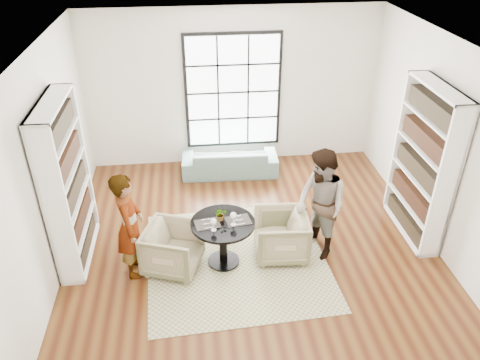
{
  "coord_description": "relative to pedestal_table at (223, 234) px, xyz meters",
  "views": [
    {
      "loc": [
        -0.82,
        -5.4,
        4.55
      ],
      "look_at": [
        -0.16,
        0.4,
        1.05
      ],
      "focal_mm": 35.0,
      "sensor_mm": 36.0,
      "label": 1
    }
  ],
  "objects": [
    {
      "name": "ground",
      "position": [
        0.46,
        0.16,
        -0.52
      ],
      "size": [
        6.0,
        6.0,
        0.0
      ],
      "primitive_type": "plane",
      "color": "#593515"
    },
    {
      "name": "room_shell",
      "position": [
        0.46,
        0.7,
        0.73
      ],
      "size": [
        6.0,
        6.01,
        6.0
      ],
      "color": "silver",
      "rests_on": "ground"
    },
    {
      "name": "rug",
      "position": [
        0.2,
        0.04,
        -0.52
      ],
      "size": [
        2.7,
        2.7,
        0.01
      ],
      "primitive_type": "cube",
      "rotation": [
        0.0,
        0.0,
        0.05
      ],
      "color": "tan",
      "rests_on": "ground"
    },
    {
      "name": "pedestal_table",
      "position": [
        0.0,
        0.0,
        0.0
      ],
      "size": [
        0.9,
        0.9,
        0.72
      ],
      "rotation": [
        0.0,
        0.0,
        0.17
      ],
      "color": "black",
      "rests_on": "ground"
    },
    {
      "name": "sofa",
      "position": [
        0.34,
        2.61,
        -0.26
      ],
      "size": [
        1.84,
        0.78,
        0.53
      ],
      "primitive_type": "imported",
      "rotation": [
        0.0,
        0.0,
        3.1
      ],
      "color": "slate",
      "rests_on": "ground"
    },
    {
      "name": "armchair_left",
      "position": [
        -0.71,
        -0.03,
        -0.18
      ],
      "size": [
        0.95,
        0.94,
        0.69
      ],
      "primitive_type": "imported",
      "rotation": [
        0.0,
        0.0,
        1.23
      ],
      "color": "tan",
      "rests_on": "ground"
    },
    {
      "name": "armchair_right",
      "position": [
        0.85,
        0.09,
        -0.17
      ],
      "size": [
        0.81,
        0.79,
        0.7
      ],
      "primitive_type": "imported",
      "rotation": [
        0.0,
        0.0,
        -1.64
      ],
      "color": "tan",
      "rests_on": "ground"
    },
    {
      "name": "person_left",
      "position": [
        -1.26,
        -0.03,
        0.27
      ],
      "size": [
        0.39,
        0.58,
        1.58
      ],
      "primitive_type": "imported",
      "rotation": [
        0.0,
        0.0,
        1.59
      ],
      "color": "gray",
      "rests_on": "ground"
    },
    {
      "name": "person_right",
      "position": [
        1.4,
        0.09,
        0.32
      ],
      "size": [
        0.87,
        0.98,
        1.68
      ],
      "primitive_type": "imported",
      "rotation": [
        0.0,
        0.0,
        -1.23
      ],
      "color": "gray",
      "rests_on": "ground"
    },
    {
      "name": "placemat_left",
      "position": [
        -0.21,
        -0.02,
        0.2
      ],
      "size": [
        0.38,
        0.31,
        0.01
      ],
      "primitive_type": "cube",
      "rotation": [
        0.0,
        0.0,
        0.17
      ],
      "color": "black",
      "rests_on": "pedestal_table"
    },
    {
      "name": "placemat_right",
      "position": [
        0.22,
        0.01,
        0.2
      ],
      "size": [
        0.38,
        0.31,
        0.01
      ],
      "primitive_type": "cube",
      "rotation": [
        0.0,
        0.0,
        0.17
      ],
      "color": "black",
      "rests_on": "pedestal_table"
    },
    {
      "name": "cutlery_left",
      "position": [
        -0.21,
        -0.02,
        0.21
      ],
      "size": [
        0.18,
        0.24,
        0.01
      ],
      "primitive_type": null,
      "rotation": [
        0.0,
        0.0,
        0.17
      ],
      "color": "silver",
      "rests_on": "placemat_left"
    },
    {
      "name": "cutlery_right",
      "position": [
        0.22,
        0.01,
        0.21
      ],
      "size": [
        0.18,
        0.24,
        0.01
      ],
      "primitive_type": null,
      "rotation": [
        0.0,
        0.0,
        0.17
      ],
      "color": "silver",
      "rests_on": "placemat_right"
    },
    {
      "name": "wine_glass_left",
      "position": [
        -0.14,
        -0.17,
        0.33
      ],
      "size": [
        0.09,
        0.09,
        0.19
      ],
      "color": "silver",
      "rests_on": "pedestal_table"
    },
    {
      "name": "wine_glass_right",
      "position": [
        0.14,
        -0.08,
        0.34
      ],
      "size": [
        0.09,
        0.09,
        0.21
      ],
      "color": "silver",
      "rests_on": "pedestal_table"
    },
    {
      "name": "flower_centerpiece",
      "position": [
        -0.02,
        0.07,
        0.29
      ],
      "size": [
        0.19,
        0.17,
        0.19
      ],
      "primitive_type": "imported",
      "rotation": [
        0.0,
        0.0,
        0.14
      ],
      "color": "gray",
      "rests_on": "pedestal_table"
    }
  ]
}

